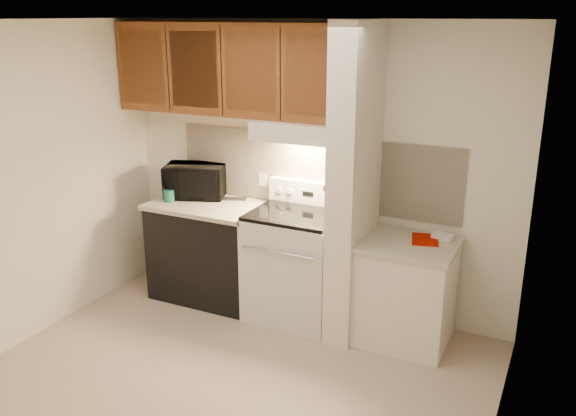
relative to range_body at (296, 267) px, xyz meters
The scene contains 50 objects.
floor 1.24m from the range_body, 90.00° to the right, with size 3.60×3.60×0.00m, color #C1A692.
ceiling 2.34m from the range_body, 90.00° to the right, with size 3.60×3.60×0.00m, color white.
wall_back 0.86m from the range_body, 90.00° to the left, with size 3.60×0.02×2.50m, color white.
wall_left 2.28m from the range_body, 147.31° to the right, with size 0.02×3.00×2.50m, color white.
wall_right 2.28m from the range_body, 32.69° to the right, with size 0.02×3.00×2.50m, color white.
backsplash 0.84m from the range_body, 90.00° to the left, with size 2.60×0.02×0.63m, color #FFE8CA.
range_body is the anchor object (origin of this frame).
oven_window 0.32m from the range_body, 90.00° to the right, with size 0.50×0.01×0.30m, color black.
oven_handle 0.44m from the range_body, 90.00° to the right, with size 0.02×0.02×0.65m, color silver.
cooktop 0.48m from the range_body, ahead, with size 0.74×0.64×0.03m, color black.
range_backguard 0.66m from the range_body, 90.00° to the left, with size 0.76×0.08×0.20m, color silver.
range_display 0.64m from the range_body, 90.00° to the left, with size 0.10×0.01×0.04m, color black.
range_knob_left_outer 0.70m from the range_body, 139.40° to the left, with size 0.05×0.05×0.02m, color silver.
range_knob_left_inner 0.66m from the range_body, 126.87° to the left, with size 0.05×0.05×0.02m, color silver.
range_knob_right_inner 0.66m from the range_body, 53.13° to the left, with size 0.05×0.05×0.02m, color silver.
range_knob_right_outer 0.70m from the range_body, 40.60° to the left, with size 0.05×0.05×0.02m, color silver.
dishwasher_front 0.88m from the range_body, behind, with size 1.00×0.63×0.87m, color black.
left_countertop 0.98m from the range_body, behind, with size 1.04×0.67×0.04m, color beige.
spoon_rest 0.89m from the range_body, 164.03° to the left, with size 0.24×0.08×0.02m, color black.
teal_jar 1.33m from the range_body, behind, with size 0.10×0.10×0.11m, color #1D5950.
outlet 0.86m from the range_body, 146.31° to the left, with size 0.08×0.01×0.12m, color #EEE3CE.
microwave 1.26m from the range_body, behind, with size 0.54×0.37×0.30m, color black.
partition_pillar 0.94m from the range_body, ahead, with size 0.22×0.70×2.50m, color white.
pillar_trim 0.93m from the range_body, ahead, with size 0.01×0.70×0.04m, color brown.
knife_strip 0.95m from the range_body, ahead, with size 0.02×0.42×0.04m, color black.
knife_blade_a 0.88m from the range_body, 30.77° to the right, with size 0.01×0.04×0.16m, color silver.
knife_handle_a 1.01m from the range_body, 29.90° to the right, with size 0.02×0.02×0.10m, color black.
knife_blade_b 0.85m from the range_body, 21.59° to the right, with size 0.01×0.04×0.18m, color silver.
knife_handle_b 0.99m from the range_body, 19.18° to the right, with size 0.02×0.02×0.10m, color black.
knife_blade_c 0.83m from the range_body, ahead, with size 0.01×0.04×0.20m, color silver.
knife_handle_c 0.99m from the range_body, ahead, with size 0.02×0.02×0.10m, color black.
knife_blade_d 0.85m from the range_body, ahead, with size 0.01×0.04×0.16m, color silver.
knife_handle_d 0.99m from the range_body, ahead, with size 0.02×0.02×0.10m, color black.
knife_blade_e 0.85m from the range_body, 16.71° to the left, with size 0.01×0.04×0.18m, color silver.
knife_handle_e 0.99m from the range_body, 15.96° to the left, with size 0.02×0.02×0.10m, color black.
oven_mitt 0.82m from the range_body, 23.58° to the left, with size 0.03×0.10×0.23m, color gray.
right_cab_base 0.97m from the range_body, ahead, with size 0.70×0.60×0.81m, color #EEE3CE.
right_countertop 1.04m from the range_body, ahead, with size 0.74×0.64×0.04m, color beige.
red_folder 1.14m from the range_body, ahead, with size 0.20×0.27×0.01m, color #A70E00.
white_box 1.27m from the range_body, ahead, with size 0.16×0.10×0.04m, color white.
range_hood 1.17m from the range_body, 90.00° to the left, with size 0.78×0.44×0.15m, color #EEE3CE.
hood_lip 1.12m from the range_body, 90.00° to the right, with size 0.78×0.04×0.06m, color #EEE3CE.
upper_cabinets 1.77m from the range_body, 166.16° to the left, with size 2.18×0.33×0.77m, color brown.
cab_door_a 2.22m from the range_body, behind, with size 0.46×0.01×0.63m, color brown.
cab_gap_a 2.04m from the range_body, behind, with size 0.01×0.01×0.73m, color black.
cab_door_b 1.89m from the range_body, behind, with size 0.46×0.01×0.63m, color brown.
cab_gap_b 1.77m from the range_body, behind, with size 0.01×0.01×0.73m, color black.
cab_door_c 1.68m from the range_body, behind, with size 0.46×0.01×0.63m, color brown.
cab_gap_c 1.63m from the range_body, behind, with size 0.01×0.01×0.73m, color black.
cab_door_d 1.63m from the range_body, ahead, with size 0.46×0.01×0.63m, color brown.
Camera 1 is at (2.05, -3.22, 2.54)m, focal length 38.00 mm.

